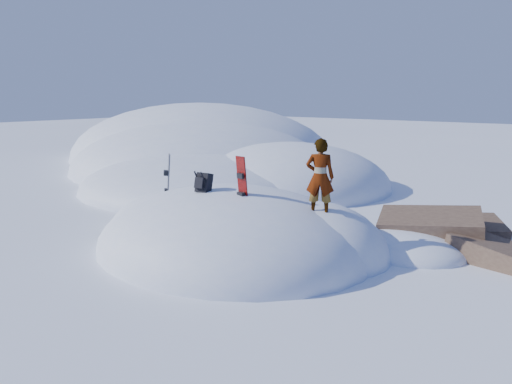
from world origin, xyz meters
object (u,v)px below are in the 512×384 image
Objects in this scene: backpack at (203,183)px; snowboard_dark at (168,184)px; snowboard_red at (242,187)px; person at (320,177)px.

snowboard_dark is at bearing 155.06° from backpack.
snowboard_dark is (-2.88, 0.35, -0.30)m from snowboard_red.
backpack is at bearing -160.72° from snowboard_red.
backpack is 2.73m from person.
snowboard_red is at bearing 31.23° from snowboard_dark.
snowboard_dark is 0.98× the size of person.
person is (4.42, 0.43, 0.59)m from snowboard_dark.
backpack is at bearing -5.22° from person.
snowboard_dark is 4.48m from person.
person reaches higher than snowboard_red.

